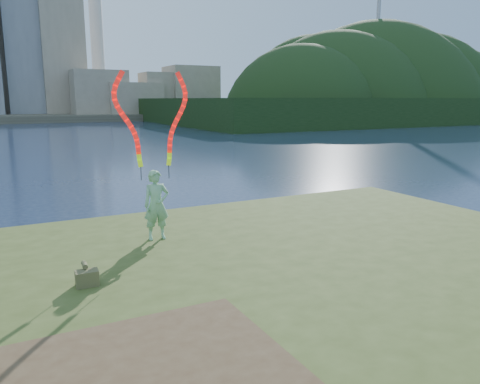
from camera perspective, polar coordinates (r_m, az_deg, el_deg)
ground at (r=9.34m, az=-3.00°, el=-12.95°), size 320.00×320.00×0.00m
grassy_knoll at (r=7.38m, az=4.72°, el=-17.01°), size 20.00×18.00×0.80m
dirt_patch at (r=5.63m, az=-10.49°, el=-21.35°), size 3.20×3.00×0.02m
far_shore at (r=102.89m, az=-25.76°, el=8.32°), size 320.00×40.00×1.20m
wooded_hill at (r=92.62m, az=15.69°, el=8.54°), size 78.00×50.00×63.00m
woman_with_ribbons at (r=10.26m, az=-10.28°, el=2.10°), size 2.01×0.40×3.93m
canvas_bag at (r=8.24m, az=-18.17°, el=-9.84°), size 0.37×0.43×0.35m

